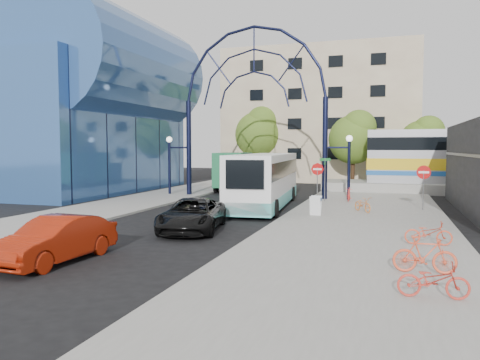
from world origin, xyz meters
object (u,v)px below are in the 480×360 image
(stop_sign, at_px, (317,173))
(green_truck, at_px, (235,172))
(tree_north_a, at_px, (355,137))
(bike_near_a, at_px, (363,204))
(black_suv, at_px, (192,215))
(bike_far_a, at_px, (428,233))
(bike_far_b, at_px, (425,255))
(tree_north_b, at_px, (260,132))
(tree_north_c, at_px, (424,140))
(red_sedan, at_px, (56,240))
(bike_far_c, at_px, (433,280))
(street_name_sign, at_px, (325,170))
(sandwich_board, at_px, (316,203))
(do_not_enter_sign, at_px, (424,177))
(city_bus, at_px, (265,179))
(gateway_arch, at_px, (254,77))
(bike_near_b, at_px, (349,195))

(stop_sign, relative_size, green_truck, 0.39)
(tree_north_a, xyz_separation_m, bike_near_a, (1.71, -17.82, -4.08))
(black_suv, relative_size, bike_far_a, 3.12)
(bike_near_a, relative_size, bike_far_b, 0.91)
(tree_north_b, xyz_separation_m, tree_north_c, (16.00, -2.00, -0.99))
(red_sedan, xyz_separation_m, bike_far_a, (11.27, 5.76, -0.17))
(stop_sign, bearing_deg, green_truck, 138.73)
(tree_north_c, bearing_deg, bike_far_c, -93.27)
(street_name_sign, bearing_deg, red_sedan, -107.85)
(sandwich_board, bearing_deg, do_not_enter_sign, 36.68)
(black_suv, xyz_separation_m, bike_far_b, (9.00, -4.72, -0.07))
(tree_north_b, height_order, black_suv, tree_north_b)
(bike_far_a, bearing_deg, city_bus, 40.30)
(city_bus, height_order, bike_far_b, city_bus)
(bike_far_b, bearing_deg, tree_north_b, 19.37)
(street_name_sign, distance_m, tree_north_c, 16.95)
(do_not_enter_sign, bearing_deg, red_sedan, -126.52)
(tree_north_c, distance_m, black_suv, 29.76)
(gateway_arch, xyz_separation_m, tree_north_c, (12.12, 13.93, -4.28))
(street_name_sign, relative_size, bike_near_a, 1.81)
(tree_north_b, distance_m, green_truck, 11.73)
(green_truck, bearing_deg, street_name_sign, -42.60)
(tree_north_a, relative_size, green_truck, 1.08)
(black_suv, xyz_separation_m, bike_far_c, (9.04, -6.97, -0.16))
(tree_north_a, distance_m, bike_near_a, 18.36)
(street_name_sign, xyz_separation_m, bike_near_a, (2.63, -4.49, -1.60))
(street_name_sign, height_order, sandwich_board, street_name_sign)
(green_truck, bearing_deg, tree_north_b, 89.31)
(bike_near_b, bearing_deg, sandwich_board, -99.40)
(gateway_arch, xyz_separation_m, red_sedan, (-0.74, -19.86, -7.84))
(bike_near_a, bearing_deg, tree_north_a, 61.39)
(street_name_sign, xyz_separation_m, bike_far_b, (4.92, -16.82, -1.50))
(sandwich_board, relative_size, bike_near_b, 0.67)
(city_bus, bearing_deg, bike_far_a, -53.21)
(gateway_arch, height_order, tree_north_a, gateway_arch)
(gateway_arch, distance_m, bike_near_a, 12.67)
(city_bus, bearing_deg, black_suv, -100.65)
(do_not_enter_sign, height_order, sandwich_board, do_not_enter_sign)
(sandwich_board, height_order, green_truck, green_truck)
(gateway_arch, relative_size, stop_sign, 5.46)
(do_not_enter_sign, bearing_deg, city_bus, -176.51)
(green_truck, distance_m, bike_far_a, 23.27)
(do_not_enter_sign, relative_size, bike_far_a, 1.54)
(do_not_enter_sign, height_order, black_suv, do_not_enter_sign)
(tree_north_a, distance_m, tree_north_c, 6.33)
(gateway_arch, height_order, street_name_sign, gateway_arch)
(green_truck, height_order, red_sedan, green_truck)
(stop_sign, distance_m, city_bus, 3.78)
(gateway_arch, relative_size, street_name_sign, 4.87)
(green_truck, relative_size, bike_far_c, 4.07)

